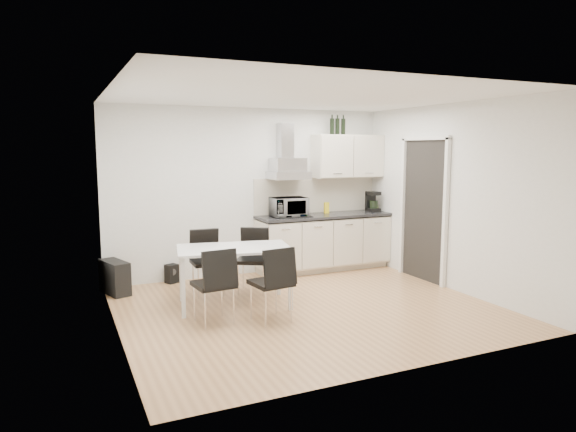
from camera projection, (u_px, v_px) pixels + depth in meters
name	position (u px, v px, depth m)	size (l,w,h in m)	color
ground	(307.00, 308.00, 6.42)	(4.50, 4.50, 0.00)	tan
wall_back	(251.00, 192.00, 8.05)	(4.50, 0.10, 2.60)	white
wall_front	(410.00, 228.00, 4.44)	(4.50, 0.10, 2.60)	white
wall_left	(114.00, 214.00, 5.33)	(0.10, 4.00, 2.60)	white
wall_right	(451.00, 197.00, 7.16)	(0.10, 4.00, 2.60)	white
ceiling	(308.00, 96.00, 6.07)	(4.50, 4.50, 0.00)	white
doorway	(423.00, 211.00, 7.68)	(0.08, 1.04, 2.10)	white
kitchenette	(325.00, 219.00, 8.36)	(2.22, 0.64, 2.52)	beige
dining_table	(234.00, 254.00, 6.43)	(1.52, 1.05, 0.75)	white
chair_far_left	(208.00, 263.00, 6.94)	(0.44, 0.50, 0.88)	black
chair_far_right	(253.00, 261.00, 7.07)	(0.44, 0.50, 0.88)	black
chair_near_left	(214.00, 285.00, 5.81)	(0.44, 0.50, 0.88)	black
chair_near_right	(271.00, 284.00, 5.88)	(0.44, 0.50, 0.88)	black
guitar_amp	(115.00, 277.00, 7.01)	(0.39, 0.59, 0.46)	black
floor_speaker	(172.00, 274.00, 7.59)	(0.17, 0.15, 0.28)	black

